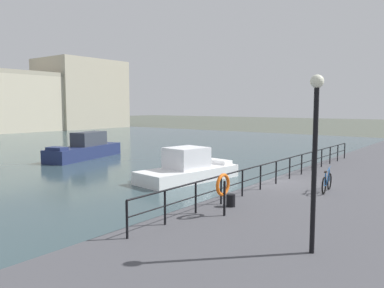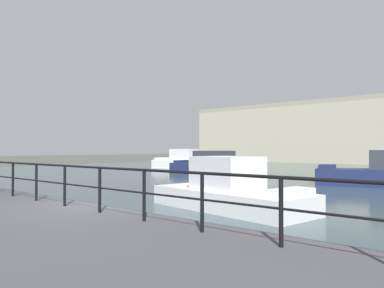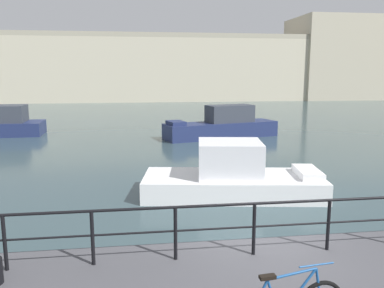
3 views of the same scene
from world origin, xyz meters
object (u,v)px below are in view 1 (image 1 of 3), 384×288
moored_harbor_tender (85,149)px  moored_small_launch (188,169)px  mooring_bollard (231,200)px  quay_lamp_post (315,140)px  life_ring_stand (223,186)px  parked_bicycle (327,183)px

moored_harbor_tender → moored_small_launch: bearing=63.9°
mooring_bollard → quay_lamp_post: 5.28m
moored_harbor_tender → life_ring_stand: moored_harbor_tender is taller
quay_lamp_post → moored_harbor_tender: bearing=65.1°
quay_lamp_post → mooring_bollard: bearing=56.9°
parked_bicycle → quay_lamp_post: 7.62m
quay_lamp_post → moored_small_launch: bearing=51.2°
moored_small_launch → quay_lamp_post: (-8.29, -10.30, 2.82)m
parked_bicycle → mooring_bollard: bearing=149.8°
moored_small_launch → mooring_bollard: (-5.77, -6.43, 0.26)m
quay_lamp_post → life_ring_stand: bearing=68.1°
moored_harbor_tender → parked_bicycle: 21.30m
moored_harbor_tender → moored_small_launch: (-2.35, -12.59, -0.11)m
mooring_bollard → moored_small_launch: bearing=48.1°
moored_harbor_tender → moored_small_launch: moored_harbor_tender is taller
moored_small_launch → mooring_bollard: moored_small_launch is taller
moored_small_launch → parked_bicycle: (-1.32, -8.38, 0.43)m
moored_harbor_tender → parked_bicycle: (-3.67, -20.98, 0.32)m
moored_small_launch → quay_lamp_post: quay_lamp_post is taller
life_ring_stand → quay_lamp_post: size_ratio=0.32×
moored_harbor_tender → mooring_bollard: moored_harbor_tender is taller
moored_small_launch → mooring_bollard: bearing=-123.1°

